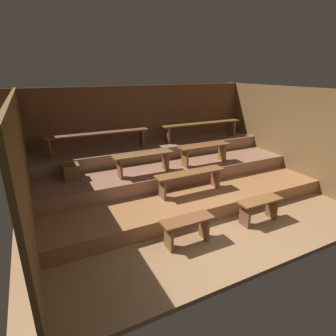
{
  "coord_description": "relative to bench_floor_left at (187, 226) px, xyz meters",
  "views": [
    {
      "loc": [
        -2.82,
        -2.66,
        2.74
      ],
      "look_at": [
        -0.2,
        2.57,
        0.65
      ],
      "focal_mm": 29.2,
      "sensor_mm": 36.0,
      "label": 1
    }
  ],
  "objects": [
    {
      "name": "platform_upper",
      "position": [
        0.79,
        3.11,
        0.43
      ],
      "size": [
        6.05,
        1.01,
        0.3
      ],
      "primitive_type": "cube",
      "color": "#8F6E4D",
      "rests_on": "platform_middle"
    },
    {
      "name": "bench_middle_right",
      "position": [
        1.58,
        1.9,
        0.63
      ],
      "size": [
        1.31,
        0.32,
        0.47
      ],
      "color": "brown",
      "rests_on": "platform_middle"
    },
    {
      "name": "bench_lower_center",
      "position": [
        0.76,
        1.17,
        0.33
      ],
      "size": [
        1.53,
        0.32,
        0.47
      ],
      "color": "brown",
      "rests_on": "platform_lower"
    },
    {
      "name": "bench_upper_left",
      "position": [
        -0.66,
        3.05,
        0.96
      ],
      "size": [
        2.42,
        0.32,
        0.47
      ],
      "color": "brown",
      "rests_on": "platform_upper"
    },
    {
      "name": "ground",
      "position": [
        0.79,
        1.46,
        -0.37
      ],
      "size": [
        6.85,
        5.11,
        0.08
      ],
      "primitive_type": "cube",
      "color": "#916A46"
    },
    {
      "name": "wall_right",
      "position": [
        3.85,
        1.46,
        0.86
      ],
      "size": [
        0.06,
        5.11,
        2.38
      ],
      "primitive_type": "cube",
      "color": "brown",
      "rests_on": "ground"
    },
    {
      "name": "bench_middle_left",
      "position": [
        0.0,
        1.9,
        0.63
      ],
      "size": [
        1.31,
        0.32,
        0.47
      ],
      "color": "brown",
      "rests_on": "platform_middle"
    },
    {
      "name": "platform_middle",
      "position": [
        0.79,
        2.55,
        0.13
      ],
      "size": [
        6.05,
        2.14,
        0.3
      ],
      "primitive_type": "cube",
      "color": "#93634C",
      "rests_on": "platform_lower"
    },
    {
      "name": "wooden_crate_middle",
      "position": [
        -1.45,
        2.29,
        0.44
      ],
      "size": [
        0.32,
        0.32,
        0.32
      ],
      "primitive_type": "cube",
      "color": "brown",
      "rests_on": "platform_middle"
    },
    {
      "name": "bench_floor_left",
      "position": [
        0.0,
        0.0,
        0.0
      ],
      "size": [
        0.89,
        0.32,
        0.47
      ],
      "color": "brown",
      "rests_on": "ground"
    },
    {
      "name": "wall_left",
      "position": [
        -2.26,
        1.46,
        0.86
      ],
      "size": [
        0.06,
        5.11,
        2.38
      ],
      "primitive_type": "cube",
      "color": "brown",
      "rests_on": "ground"
    },
    {
      "name": "platform_lower",
      "position": [
        0.79,
        1.99,
        -0.18
      ],
      "size": [
        6.05,
        3.24,
        0.3
      ],
      "primitive_type": "cube",
      "color": "#9A653C",
      "rests_on": "ground"
    },
    {
      "name": "wall_back",
      "position": [
        0.79,
        3.64,
        0.86
      ],
      "size": [
        6.85,
        0.06,
        2.38
      ],
      "primitive_type": "cube",
      "color": "brown",
      "rests_on": "ground"
    },
    {
      "name": "bench_upper_right",
      "position": [
        2.24,
        3.05,
        0.96
      ],
      "size": [
        2.42,
        0.32,
        0.47
      ],
      "color": "brown",
      "rests_on": "platform_upper"
    },
    {
      "name": "bench_floor_right",
      "position": [
        1.58,
        0.0,
        0.0
      ],
      "size": [
        0.89,
        0.32,
        0.47
      ],
      "color": "brown",
      "rests_on": "ground"
    }
  ]
}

